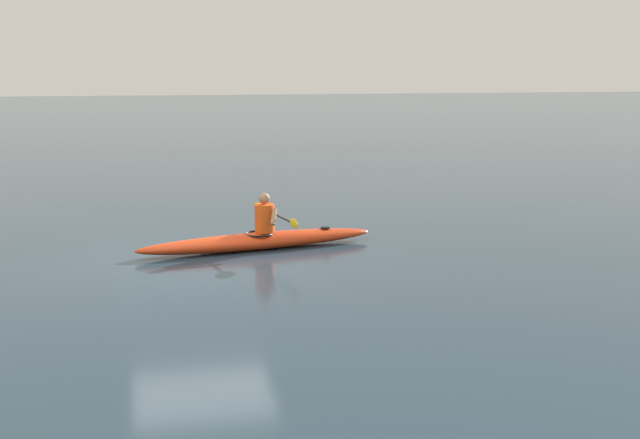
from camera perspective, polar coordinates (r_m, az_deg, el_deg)
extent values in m
plane|color=#233847|center=(14.76, -8.29, -2.94)|extent=(160.00, 160.00, 0.00)
ellipsoid|color=red|center=(15.65, -4.32, -1.48)|extent=(4.67, 1.48, 0.31)
torus|color=black|center=(15.63, -4.26, -0.99)|extent=(0.65, 0.65, 0.04)
cylinder|color=black|center=(16.12, 0.36, -0.57)|extent=(0.18, 0.18, 0.02)
cylinder|color=#E04C14|center=(15.61, -3.84, 0.08)|extent=(0.37, 0.37, 0.54)
sphere|color=#936B4C|center=(15.55, -3.85, 1.45)|extent=(0.21, 0.21, 0.21)
cylinder|color=black|center=(15.67, -3.15, 0.36)|extent=(0.41, 1.97, 0.03)
ellipsoid|color=gold|center=(16.60, -4.34, 0.93)|extent=(0.12, 0.40, 0.17)
ellipsoid|color=gold|center=(14.75, -1.81, -0.27)|extent=(0.12, 0.40, 0.17)
cylinder|color=#936B4C|center=(15.89, -3.91, 0.53)|extent=(0.24, 0.26, 0.34)
cylinder|color=#936B4C|center=(15.36, -3.20, 0.18)|extent=(0.19, 0.30, 0.34)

